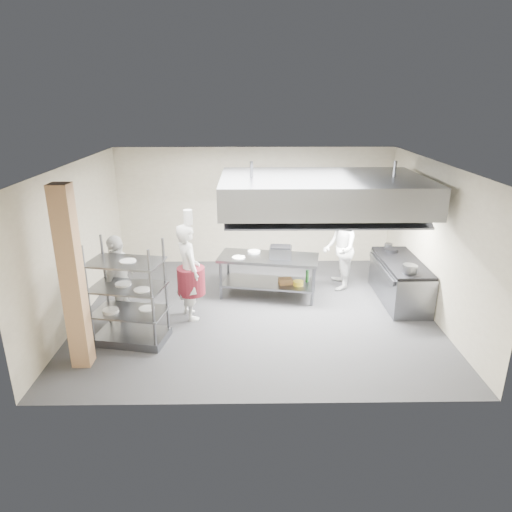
{
  "coord_description": "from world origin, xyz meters",
  "views": [
    {
      "loc": [
        -0.14,
        -8.49,
        4.19
      ],
      "look_at": [
        -0.01,
        0.2,
        1.13
      ],
      "focal_mm": 32.0,
      "sensor_mm": 36.0,
      "label": 1
    }
  ],
  "objects_px": {
    "chef_line": "(339,249)",
    "griddle": "(281,252)",
    "chef_plating": "(119,281)",
    "pass_rack": "(128,293)",
    "cooking_range": "(400,282)",
    "chef_head": "(188,272)",
    "island": "(268,276)",
    "stockpot": "(409,269)"
  },
  "relations": [
    {
      "from": "pass_rack",
      "to": "chef_line",
      "type": "height_order",
      "value": "pass_rack"
    },
    {
      "from": "cooking_range",
      "to": "griddle",
      "type": "relative_size",
      "value": 4.24
    },
    {
      "from": "cooking_range",
      "to": "chef_plating",
      "type": "xyz_separation_m",
      "value": [
        -5.68,
        -1.02,
        0.48
      ]
    },
    {
      "from": "chef_line",
      "to": "griddle",
      "type": "relative_size",
      "value": 3.93
    },
    {
      "from": "island",
      "to": "cooking_range",
      "type": "relative_size",
      "value": 1.07
    },
    {
      "from": "chef_line",
      "to": "chef_plating",
      "type": "distance_m",
      "value": 4.81
    },
    {
      "from": "pass_rack",
      "to": "cooking_range",
      "type": "xyz_separation_m",
      "value": [
        5.35,
        1.66,
        -0.52
      ]
    },
    {
      "from": "chef_plating",
      "to": "griddle",
      "type": "relative_size",
      "value": 3.82
    },
    {
      "from": "pass_rack",
      "to": "chef_head",
      "type": "distance_m",
      "value": 1.32
    },
    {
      "from": "chef_head",
      "to": "chef_plating",
      "type": "xyz_separation_m",
      "value": [
        -1.27,
        -0.29,
        -0.06
      ]
    },
    {
      "from": "pass_rack",
      "to": "chef_head",
      "type": "xyz_separation_m",
      "value": [
        0.94,
        0.93,
        0.03
      ]
    },
    {
      "from": "chef_head",
      "to": "griddle",
      "type": "height_order",
      "value": "chef_head"
    },
    {
      "from": "cooking_range",
      "to": "chef_head",
      "type": "height_order",
      "value": "chef_head"
    },
    {
      "from": "chef_head",
      "to": "chef_plating",
      "type": "bearing_deg",
      "value": 76.78
    },
    {
      "from": "chef_plating",
      "to": "griddle",
      "type": "distance_m",
      "value": 3.37
    },
    {
      "from": "chef_plating",
      "to": "chef_line",
      "type": "bearing_deg",
      "value": 121.44
    },
    {
      "from": "griddle",
      "to": "stockpot",
      "type": "distance_m",
      "value": 2.63
    },
    {
      "from": "island",
      "to": "stockpot",
      "type": "bearing_deg",
      "value": -9.63
    },
    {
      "from": "chef_plating",
      "to": "stockpot",
      "type": "bearing_deg",
      "value": 103.45
    },
    {
      "from": "island",
      "to": "chef_plating",
      "type": "distance_m",
      "value": 3.18
    },
    {
      "from": "island",
      "to": "pass_rack",
      "type": "xyz_separation_m",
      "value": [
        -2.54,
        -1.95,
        0.48
      ]
    },
    {
      "from": "chef_plating",
      "to": "stockpot",
      "type": "xyz_separation_m",
      "value": [
        5.58,
        0.31,
        0.09
      ]
    },
    {
      "from": "chef_head",
      "to": "stockpot",
      "type": "bearing_deg",
      "value": -115.68
    },
    {
      "from": "cooking_range",
      "to": "griddle",
      "type": "xyz_separation_m",
      "value": [
        -2.56,
        0.23,
        0.61
      ]
    },
    {
      "from": "island",
      "to": "pass_rack",
      "type": "height_order",
      "value": "pass_rack"
    },
    {
      "from": "chef_head",
      "to": "stockpot",
      "type": "height_order",
      "value": "chef_head"
    },
    {
      "from": "chef_plating",
      "to": "griddle",
      "type": "xyz_separation_m",
      "value": [
        3.12,
        1.25,
        0.12
      ]
    },
    {
      "from": "pass_rack",
      "to": "island",
      "type": "bearing_deg",
      "value": 48.24
    },
    {
      "from": "pass_rack",
      "to": "cooking_range",
      "type": "height_order",
      "value": "pass_rack"
    },
    {
      "from": "chef_head",
      "to": "chef_plating",
      "type": "relative_size",
      "value": 1.07
    },
    {
      "from": "island",
      "to": "chef_line",
      "type": "bearing_deg",
      "value": 25.43
    },
    {
      "from": "pass_rack",
      "to": "griddle",
      "type": "distance_m",
      "value": 3.38
    },
    {
      "from": "chef_line",
      "to": "cooking_range",
      "type": "bearing_deg",
      "value": 63.36
    },
    {
      "from": "pass_rack",
      "to": "chef_plating",
      "type": "bearing_deg",
      "value": 127.69
    },
    {
      "from": "pass_rack",
      "to": "cooking_range",
      "type": "distance_m",
      "value": 5.63
    },
    {
      "from": "cooking_range",
      "to": "chef_plating",
      "type": "height_order",
      "value": "chef_plating"
    },
    {
      "from": "island",
      "to": "chef_plating",
      "type": "height_order",
      "value": "chef_plating"
    },
    {
      "from": "chef_head",
      "to": "stockpot",
      "type": "xyz_separation_m",
      "value": [
        4.32,
        0.02,
        0.02
      ]
    },
    {
      "from": "island",
      "to": "chef_plating",
      "type": "bearing_deg",
      "value": -145.07
    },
    {
      "from": "island",
      "to": "chef_line",
      "type": "relative_size",
      "value": 1.15
    },
    {
      "from": "island",
      "to": "chef_head",
      "type": "relative_size",
      "value": 1.11
    },
    {
      "from": "griddle",
      "to": "chef_plating",
      "type": "bearing_deg",
      "value": -152.73
    }
  ]
}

